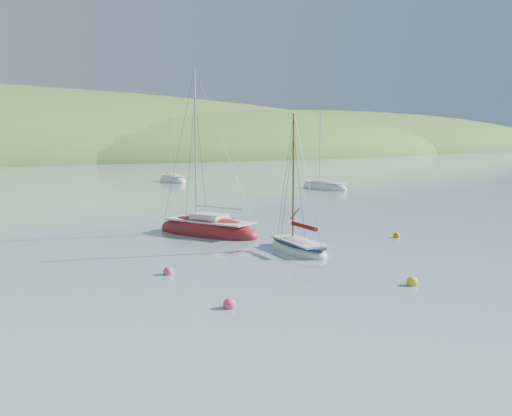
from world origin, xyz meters
TOP-DOWN VIEW (x-y plane):
  - ground at (0.00, 0.00)m, footprint 700.00×700.00m
  - daysailer_white at (4.86, 8.97)m, footprint 2.96×5.58m
  - sloop_red at (3.67, 16.68)m, footprint 5.16×8.25m
  - distant_sloop_b at (23.16, 58.27)m, footprint 3.87×8.12m
  - distant_sloop_d at (32.69, 36.73)m, footprint 2.76×7.31m
  - mooring_buoys at (-1.69, 5.65)m, footprint 26.02×10.06m

SIDE VIEW (x-z plane):
  - ground at x=0.00m, z-range 0.00..0.00m
  - mooring_buoys at x=-1.69m, z-range -0.13..0.37m
  - distant_sloop_d at x=32.69m, z-range -4.99..5.34m
  - distant_sloop_b at x=23.16m, z-range -5.38..5.75m
  - daysailer_white at x=4.86m, z-range -3.88..4.27m
  - sloop_red at x=3.67m, z-range -5.56..5.99m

